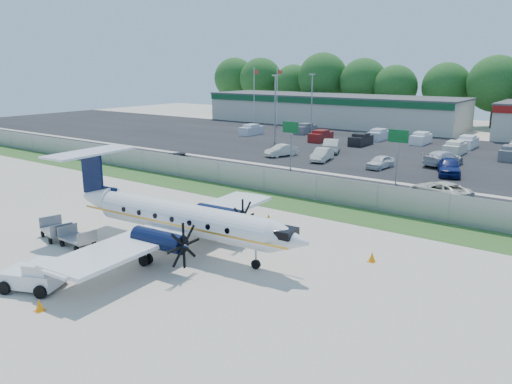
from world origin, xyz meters
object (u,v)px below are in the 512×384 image
Objects in this scene: pushback_tug at (35,276)px; baggage_cart_far at (56,230)px; baggage_cart_near at (78,238)px; aircraft at (179,217)px.

pushback_tug is 1.21× the size of baggage_cart_far.
baggage_cart_near is at bearing 126.09° from pushback_tug.
pushback_tug reaches higher than baggage_cart_near.
pushback_tug reaches higher than baggage_cart_far.
pushback_tug is at bearing -103.69° from aircraft.
baggage_cart_near is (-3.35, 4.60, -0.16)m from pushback_tug.
aircraft is 7.67× the size of baggage_cart_near.
aircraft is 5.40× the size of pushback_tug.
aircraft reaches higher than pushback_tug.
aircraft is 6.55× the size of baggage_cart_far.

